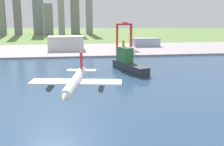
# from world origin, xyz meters

# --- Properties ---
(ground_plane) EXTENTS (2400.00, 2400.00, 0.00)m
(ground_plane) POSITION_xyz_m (0.00, 300.00, 0.00)
(ground_plane) COLOR olive
(water_bay) EXTENTS (840.00, 360.00, 0.15)m
(water_bay) POSITION_xyz_m (0.00, 240.00, 0.07)
(water_bay) COLOR #2D4C70
(water_bay) RESTS_ON ground
(industrial_pier) EXTENTS (840.00, 140.00, 2.50)m
(industrial_pier) POSITION_xyz_m (0.00, 490.00, 1.25)
(industrial_pier) COLOR #A3989D
(industrial_pier) RESTS_ON ground
(airplane_landing) EXTENTS (33.55, 39.27, 11.86)m
(airplane_landing) POSITION_xyz_m (-13.53, 144.91, 37.11)
(airplane_landing) COLOR white
(container_barge) EXTENTS (29.16, 59.14, 30.93)m
(container_barge) POSITION_xyz_m (40.41, 330.87, 8.78)
(container_barge) COLOR #2D3338
(container_barge) RESTS_ON water_bay
(port_crane_red) EXTENTS (24.65, 35.71, 42.40)m
(port_crane_red) POSITION_xyz_m (63.49, 488.21, 32.60)
(port_crane_red) COLOR #B72D23
(port_crane_red) RESTS_ON industrial_pier
(warehouse_main) EXTENTS (54.55, 34.27, 20.51)m
(warehouse_main) POSITION_xyz_m (-27.69, 489.19, 12.78)
(warehouse_main) COLOR white
(warehouse_main) RESTS_ON industrial_pier
(warehouse_annex) EXTENTS (44.86, 22.67, 13.44)m
(warehouse_annex) POSITION_xyz_m (106.05, 515.91, 9.24)
(warehouse_annex) COLOR #99BCD1
(warehouse_annex) RESTS_ON industrial_pier
(distant_skyline) EXTENTS (240.85, 58.97, 159.53)m
(distant_skyline) POSITION_xyz_m (-72.40, 817.54, 67.94)
(distant_skyline) COLOR gray
(distant_skyline) RESTS_ON ground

